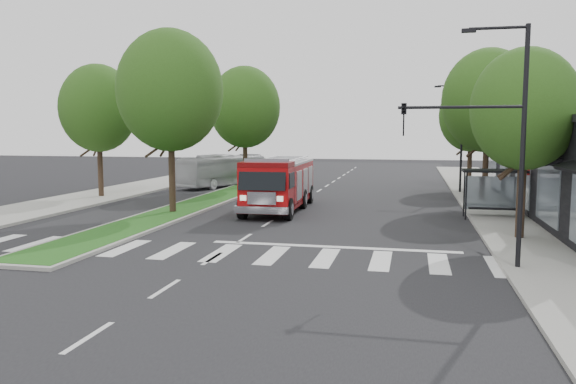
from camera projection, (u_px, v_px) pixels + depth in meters
The scene contains 15 objects.
ground at pixel (244, 238), 24.24m from camera, with size 140.00×140.00×0.00m, color black.
sidewalk_right at pixel (512, 213), 31.25m from camera, with size 5.00×80.00×0.15m, color gray.
sidewalk_left at pixel (78, 200), 37.06m from camera, with size 5.00×80.00×0.15m, color gray.
median at pixel (238, 191), 42.99m from camera, with size 3.00×50.00×0.15m.
bus_shelter at pixel (493, 180), 29.52m from camera, with size 3.20×1.60×2.61m.
tree_right_near at pixel (525, 109), 23.11m from camera, with size 4.40×4.40×8.05m.
tree_right_mid at pixel (488, 101), 34.65m from camera, with size 5.60×5.60×9.72m.
tree_right_far at pixel (471, 116), 44.43m from camera, with size 5.00×5.00×8.73m.
tree_median_near at pixel (170, 91), 30.62m from camera, with size 5.80×5.80×10.16m.
tree_median_far at pixel (245, 107), 44.24m from camera, with size 5.60×5.60×9.72m.
tree_left_mid at pixel (98, 108), 38.23m from camera, with size 5.20×5.20×9.16m.
streetlight_right_near at pixel (495, 130), 18.27m from camera, with size 4.08×0.22×8.00m.
streetlight_right_far at pixel (460, 133), 40.94m from camera, with size 2.11×0.20×8.00m.
fire_engine at pixel (279, 184), 32.66m from camera, with size 3.03×9.27×3.19m.
city_bus at pixel (223, 170), 47.04m from camera, with size 2.24×9.58×2.67m, color #BBBABF.
Camera 1 is at (7.01, -22.90, 4.62)m, focal length 35.00 mm.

